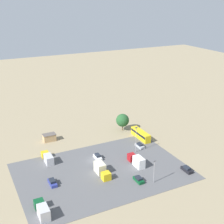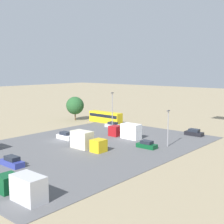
% 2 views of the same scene
% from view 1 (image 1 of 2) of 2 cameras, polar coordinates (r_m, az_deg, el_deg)
% --- Properties ---
extents(ground_plane, '(400.00, 400.00, 0.00)m').
position_cam_1_polar(ground_plane, '(108.32, -3.48, -8.92)').
color(ground_plane, gray).
extents(parking_lot_surface, '(53.74, 36.63, 0.08)m').
position_cam_1_polar(parking_lot_surface, '(102.38, -1.80, -10.76)').
color(parking_lot_surface, '#565659').
rests_on(parking_lot_surface, ground).
extents(shed_building, '(4.97, 3.23, 2.79)m').
position_cam_1_polar(shed_building, '(123.98, -11.39, -4.58)').
color(shed_building, tan).
rests_on(shed_building, ground).
extents(bus, '(2.50, 10.97, 3.14)m').
position_cam_1_polar(bus, '(123.83, 5.27, -4.08)').
color(bus, gold).
rests_on(bus, ground).
extents(parked_car_0, '(1.84, 4.56, 1.63)m').
position_cam_1_polar(parked_car_0, '(97.24, -10.85, -12.52)').
color(parked_car_0, navy).
rests_on(parked_car_0, ground).
extents(parked_car_1, '(1.74, 4.25, 1.66)m').
position_cam_1_polar(parked_car_1, '(109.16, -2.64, -8.19)').
color(parked_car_1, silver).
rests_on(parked_car_1, ground).
extents(parked_car_2, '(1.84, 4.11, 1.48)m').
position_cam_1_polar(parked_car_2, '(97.34, 4.89, -12.20)').
color(parked_car_2, '#0C4723').
rests_on(parked_car_2, ground).
extents(parked_car_3, '(1.87, 4.31, 1.43)m').
position_cam_1_polar(parked_car_3, '(117.35, 5.11, -6.13)').
color(parked_car_3, '#ADB2B7').
rests_on(parked_car_3, ground).
extents(parked_car_4, '(1.82, 4.31, 1.60)m').
position_cam_1_polar(parked_car_4, '(104.72, 13.52, -10.16)').
color(parked_car_4, black).
rests_on(parked_car_4, ground).
extents(parked_truck_0, '(2.55, 8.04, 3.23)m').
position_cam_1_polar(parked_truck_0, '(85.70, -12.63, -17.13)').
color(parked_truck_0, '#0C4723').
rests_on(parked_truck_0, ground).
extents(parked_truck_1, '(2.41, 8.23, 2.89)m').
position_cam_1_polar(parked_truck_1, '(109.20, -11.67, -8.24)').
color(parked_truck_1, gold).
rests_on(parked_truck_1, ground).
extents(parked_truck_2, '(2.38, 8.10, 3.40)m').
position_cam_1_polar(parked_truck_2, '(105.25, 4.56, -8.87)').
color(parked_truck_2, maroon).
rests_on(parked_truck_2, ground).
extents(parked_truck_3, '(2.57, 7.86, 3.43)m').
position_cam_1_polar(parked_truck_3, '(99.86, -1.92, -10.56)').
color(parked_truck_3, gold).
rests_on(parked_truck_3, ground).
extents(tree_near_shed, '(5.43, 5.43, 7.29)m').
position_cam_1_polar(tree_near_shed, '(129.42, 1.94, -1.53)').
color(tree_near_shed, brown).
rests_on(tree_near_shed, ground).
extents(light_pole_lot_centre, '(0.90, 0.28, 7.47)m').
position_cam_1_polar(light_pole_lot_centre, '(95.41, 7.70, -10.56)').
color(light_pole_lot_centre, gray).
rests_on(light_pole_lot_centre, ground).
extents(light_pole_lot_edge, '(0.90, 0.28, 9.80)m').
position_cam_1_polar(light_pole_lot_edge, '(111.44, 4.40, -4.91)').
color(light_pole_lot_edge, gray).
rests_on(light_pole_lot_edge, ground).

